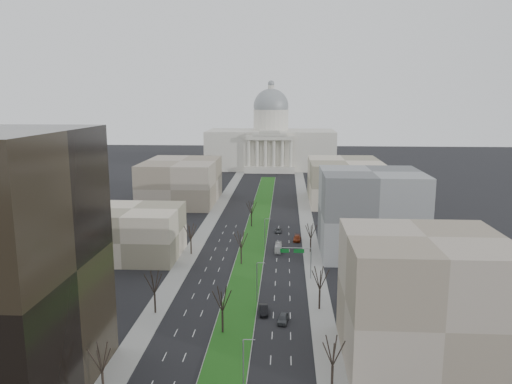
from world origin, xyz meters
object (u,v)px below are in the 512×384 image
at_px(car_red, 297,238).
at_px(box_van, 278,248).
at_px(car_grey_far, 278,231).
at_px(car_black, 264,310).
at_px(car_grey_near, 283,318).

xyz_separation_m(car_red, box_van, (-5.73, -10.97, 0.27)).
distance_m(car_grey_far, box_van, 20.76).
height_order(car_grey_far, box_van, box_van).
xyz_separation_m(car_black, car_grey_far, (2.01, 64.10, -0.23)).
relative_size(car_grey_near, box_van, 0.62).
distance_m(car_black, car_red, 54.91).
bearing_deg(car_black, box_van, 81.64).
relative_size(car_grey_near, car_red, 0.87).
height_order(car_black, car_red, car_black).
distance_m(car_grey_near, car_black, 5.67).
distance_m(car_red, box_van, 12.38).
height_order(car_grey_near, box_van, box_van).
bearing_deg(car_red, car_grey_far, 125.64).
bearing_deg(car_grey_far, car_black, -91.61).
relative_size(car_red, car_grey_far, 1.23).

